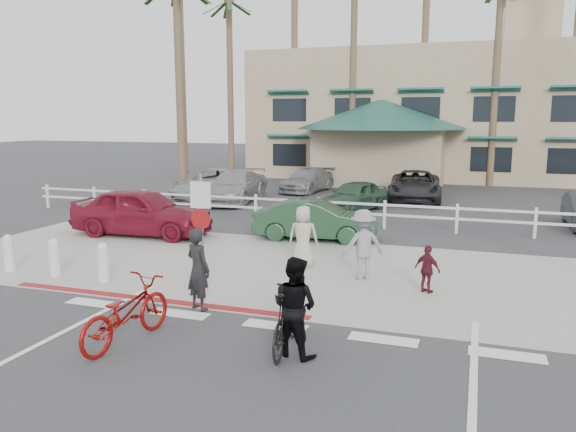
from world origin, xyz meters
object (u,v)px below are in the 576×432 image
at_px(bike_black, 287,319).
at_px(car_red_compact, 142,212).
at_px(bike_red, 126,312).
at_px(sign_post, 202,226).
at_px(car_white_sedan, 315,220).

distance_m(bike_black, car_red_compact, 10.44).
distance_m(bike_red, car_red_compact, 9.23).
xyz_separation_m(sign_post, car_white_sedan, (0.90, 5.89, -0.82)).
xyz_separation_m(sign_post, bike_red, (0.17, -3.14, -0.90)).
distance_m(sign_post, bike_red, 3.27).
bearing_deg(bike_red, car_red_compact, -50.76).
xyz_separation_m(bike_red, bike_black, (2.68, 0.61, -0.01)).
bearing_deg(sign_post, bike_red, -86.96).
bearing_deg(car_white_sedan, car_red_compact, 96.69).
height_order(sign_post, bike_black, sign_post).
height_order(sign_post, car_red_compact, sign_post).
relative_size(sign_post, bike_red, 1.39).
bearing_deg(car_white_sedan, sign_post, 166.03).
height_order(sign_post, bike_red, sign_post).
xyz_separation_m(bike_red, car_red_compact, (-4.83, 7.86, 0.24)).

